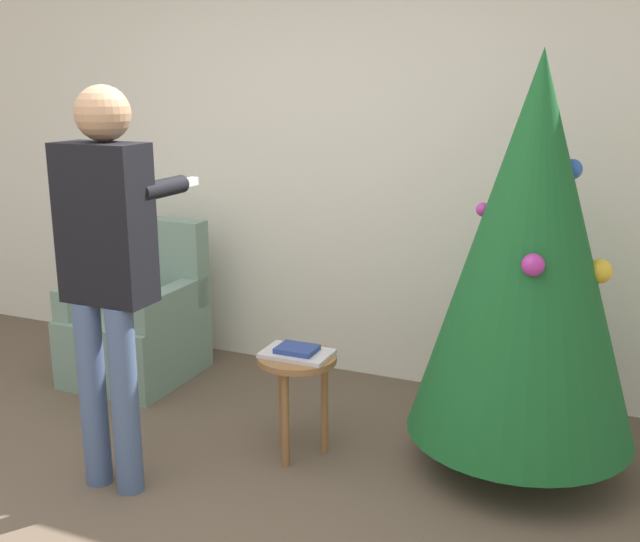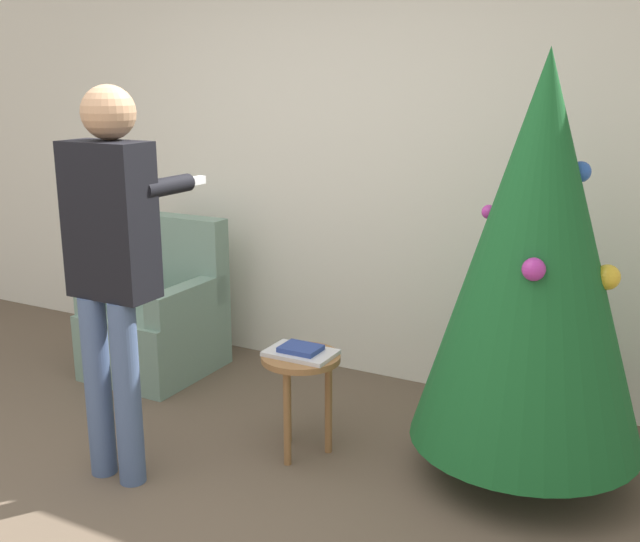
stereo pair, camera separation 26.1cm
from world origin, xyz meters
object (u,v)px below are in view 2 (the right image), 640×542
person_standing (112,251)px  side_stool (301,373)px  christmas_tree (536,255)px  armchair (159,320)px

person_standing → side_stool: bearing=40.7°
person_standing → side_stool: 1.05m
christmas_tree → armchair: bearing=174.3°
christmas_tree → person_standing: christmas_tree is taller
side_stool → person_standing: bearing=-139.3°
christmas_tree → person_standing: size_ratio=1.09×
christmas_tree → side_stool: size_ratio=3.75×
armchair → side_stool: size_ratio=1.85×
christmas_tree → person_standing: bearing=-152.6°
person_standing → christmas_tree: bearing=27.4°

